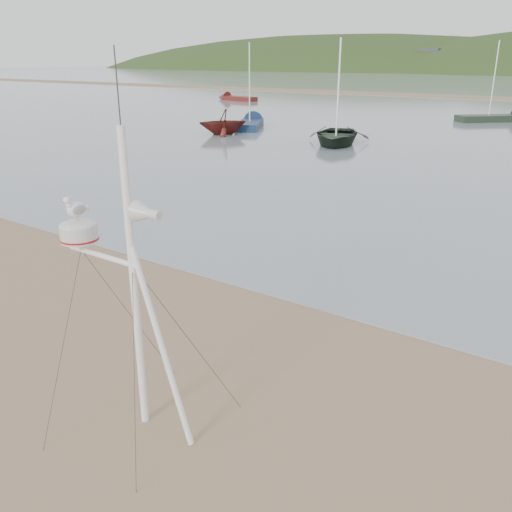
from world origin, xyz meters
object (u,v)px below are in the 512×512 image
Objects in this scene: boat_dark at (338,99)px; dinghy_red_far at (231,98)px; boat_red at (223,110)px; sailboat_blue_near at (252,122)px; mast_rig at (133,345)px; sailboat_dark_mid at (508,118)px.

boat_dark is 36.66m from dinghy_red_far.
boat_red is 31.39m from dinghy_red_far.
sailboat_blue_near is (-1.26, 5.04, -1.29)m from boat_red.
boat_red is (-8.13, -0.36, -0.98)m from boat_dark.
boat_dark is 0.83× the size of dinghy_red_far.
sailboat_blue_near reaches higher than dinghy_red_far.
sailboat_dark_mid is (-4.38, 43.59, -0.88)m from mast_rig.
boat_red is 0.49× the size of sailboat_blue_near.
boat_dark is at bearing 39.67° from boat_red.
mast_rig reaches higher than boat_red.
boat_dark reaches higher than mast_rig.
sailboat_blue_near reaches higher than boat_red.
mast_rig is 30.00m from boat_red.
sailboat_blue_near reaches higher than mast_rig.
mast_rig is at bearing -16.31° from boat_red.
sailboat_blue_near is 26.67m from dinghy_red_far.
sailboat_blue_near is at bearing 141.11° from boat_red.
boat_dark is at bearing 111.73° from mast_rig.
dinghy_red_far is at bearing 131.38° from sailboat_blue_near.
dinghy_red_far is (-27.02, 24.68, -2.28)m from boat_dark.
sailboat_blue_near reaches higher than boat_dark.
sailboat_blue_near is 0.95× the size of sailboat_dark_mid.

